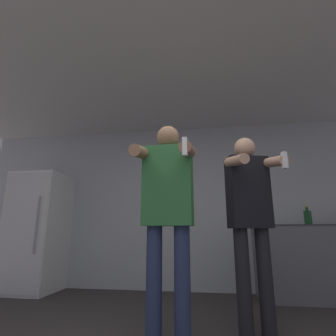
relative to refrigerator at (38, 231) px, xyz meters
The scene contains 7 objects.
wall_back 2.39m from the refrigerator, ahead, with size 7.00×0.06×2.55m.
ceiling_slab 3.07m from the refrigerator, 24.47° to the right, with size 7.00×3.35×0.05m.
refrigerator is the anchor object (origin of this frame).
counter 4.02m from the refrigerator, ahead, with size 1.60×0.62×0.95m.
bottle_amber_bourbon 3.93m from the refrigerator, ahead, with size 0.09×0.09×0.26m.
person_woman_foreground 2.78m from the refrigerator, 35.61° to the right, with size 0.51×0.47×1.77m.
person_man_side 3.24m from the refrigerator, 23.41° to the right, with size 0.52×0.56×1.75m.
Camera 1 is at (0.26, -1.32, 0.85)m, focal length 28.00 mm.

